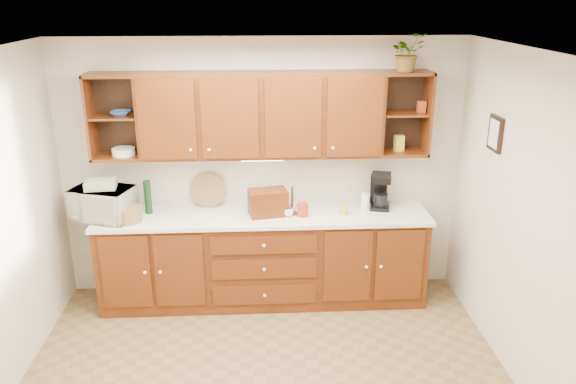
{
  "coord_description": "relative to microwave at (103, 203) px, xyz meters",
  "views": [
    {
      "loc": [
        -0.03,
        -3.65,
        2.98
      ],
      "look_at": [
        0.23,
        1.15,
        1.27
      ],
      "focal_mm": 35.0,
      "sensor_mm": 36.0,
      "label": 1
    }
  ],
  "objects": [
    {
      "name": "pantry_box_yellow",
      "position": [
        2.85,
        0.16,
        0.51
      ],
      "size": [
        0.1,
        0.08,
        0.15
      ],
      "primitive_type": "cube",
      "rotation": [
        0.0,
        0.0,
        0.19
      ],
      "color": "gold",
      "rests_on": "upper_cabinets"
    },
    {
      "name": "woven_tray",
      "position": [
        0.97,
        0.27,
        -0.14
      ],
      "size": [
        0.36,
        0.12,
        0.35
      ],
      "primitive_type": "cylinder",
      "rotation": [
        1.36,
        0.0,
        -0.08
      ],
      "color": "olive",
      "rests_on": "countertop"
    },
    {
      "name": "bowl_stack",
      "position": [
        0.22,
        0.15,
        0.83
      ],
      "size": [
        0.21,
        0.21,
        0.05
      ],
      "primitive_type": "imported",
      "rotation": [
        0.0,
        0.0,
        -0.1
      ],
      "color": "#294A99",
      "rests_on": "upper_cabinets"
    },
    {
      "name": "ceiling",
      "position": [
        1.52,
        -1.42,
        1.51
      ],
      "size": [
        4.0,
        4.0,
        0.0
      ],
      "primitive_type": "plane",
      "rotation": [
        3.14,
        0.0,
        0.0
      ],
      "color": "white",
      "rests_on": "back_wall"
    },
    {
      "name": "upper_cabinets",
      "position": [
        1.53,
        0.17,
        0.8
      ],
      "size": [
        3.2,
        0.33,
        0.8
      ],
      "color": "#371806",
      "rests_on": "back_wall"
    },
    {
      "name": "canister_yellow",
      "position": [
        2.3,
        -0.03,
        -0.1
      ],
      "size": [
        0.09,
        0.09,
        0.1
      ],
      "primitive_type": "cylinder",
      "rotation": [
        0.0,
        0.0,
        0.1
      ],
      "color": "gold",
      "rests_on": "countertop"
    },
    {
      "name": "wicker_basket",
      "position": [
        0.24,
        -0.09,
        -0.08
      ],
      "size": [
        0.29,
        0.29,
        0.14
      ],
      "primitive_type": "cylinder",
      "rotation": [
        0.0,
        0.0,
        0.12
      ],
      "color": "olive",
      "rests_on": "countertop"
    },
    {
      "name": "plate_stack",
      "position": [
        0.2,
        0.15,
        0.46
      ],
      "size": [
        0.25,
        0.25,
        0.07
      ],
      "primitive_type": "cylinder",
      "rotation": [
        0.0,
        0.0,
        0.17
      ],
      "color": "white",
      "rests_on": "upper_cabinets"
    },
    {
      "name": "microwave",
      "position": [
        0.0,
        0.0,
        0.0
      ],
      "size": [
        0.63,
        0.52,
        0.3
      ],
      "primitive_type": "imported",
      "rotation": [
        0.0,
        0.0,
        -0.3
      ],
      "color": "silver",
      "rests_on": "countertop"
    },
    {
      "name": "back_wall",
      "position": [
        1.52,
        0.33,
        0.21
      ],
      "size": [
        4.0,
        0.0,
        4.0
      ],
      "primitive_type": "plane",
      "rotation": [
        1.57,
        0.0,
        0.0
      ],
      "color": "beige",
      "rests_on": "floor"
    },
    {
      "name": "bread_box",
      "position": [
        1.57,
        0.0,
        -0.03
      ],
      "size": [
        0.4,
        0.29,
        0.25
      ],
      "primitive_type": "cube",
      "rotation": [
        0.0,
        0.0,
        0.19
      ],
      "color": "#371806",
      "rests_on": "countertop"
    },
    {
      "name": "framed_picture",
      "position": [
        3.5,
        -0.52,
        0.76
      ],
      "size": [
        0.03,
        0.24,
        0.3
      ],
      "primitive_type": "cube",
      "color": "black",
      "rests_on": "right_wall"
    },
    {
      "name": "mug_tree",
      "position": [
        1.8,
        0.02,
        -0.11
      ],
      "size": [
        0.23,
        0.24,
        0.28
      ],
      "rotation": [
        0.0,
        0.0,
        -0.08
      ],
      "color": "#371806",
      "rests_on": "countertop"
    },
    {
      "name": "wine_bottle",
      "position": [
        0.4,
        0.11,
        0.01
      ],
      "size": [
        0.09,
        0.09,
        0.33
      ],
      "primitive_type": "cylinder",
      "rotation": [
        0.0,
        0.0,
        0.33
      ],
      "color": "black",
      "rests_on": "countertop"
    },
    {
      "name": "countertop",
      "position": [
        1.52,
        0.02,
        -0.17
      ],
      "size": [
        3.24,
        0.64,
        0.04
      ],
      "primitive_type": "cube",
      "color": "silver",
      "rests_on": "base_cabinets"
    },
    {
      "name": "coffee_maker",
      "position": [
        2.69,
        0.15,
        0.02
      ],
      "size": [
        0.24,
        0.28,
        0.35
      ],
      "rotation": [
        0.0,
        0.0,
        -0.23
      ],
      "color": "black",
      "rests_on": "countertop"
    },
    {
      "name": "base_cabinets",
      "position": [
        1.52,
        0.03,
        -0.64
      ],
      "size": [
        3.2,
        0.6,
        0.9
      ],
      "primitive_type": "cube",
      "color": "#371806",
      "rests_on": "floor"
    },
    {
      "name": "canister_red",
      "position": [
        1.9,
        -0.05,
        -0.09
      ],
      "size": [
        0.14,
        0.14,
        0.13
      ],
      "primitive_type": "cylinder",
      "rotation": [
        0.0,
        0.0,
        -0.4
      ],
      "color": "#A33117",
      "rests_on": "countertop"
    },
    {
      "name": "potted_plant",
      "position": [
        2.86,
        0.11,
        1.37
      ],
      "size": [
        0.39,
        0.36,
        0.35
      ],
      "primitive_type": "imported",
      "rotation": [
        0.0,
        0.0,
        0.35
      ],
      "color": "#999999",
      "rests_on": "upper_cabinets"
    },
    {
      "name": "canister_white",
      "position": [
        2.54,
        0.1,
        -0.07
      ],
      "size": [
        0.09,
        0.09,
        0.17
      ],
      "primitive_type": "cylinder",
      "rotation": [
        0.0,
        0.0,
        -0.02
      ],
      "color": "white",
      "rests_on": "countertop"
    },
    {
      "name": "towel_stack",
      "position": [
        0.0,
        0.0,
        0.19
      ],
      "size": [
        0.3,
        0.23,
        0.08
      ],
      "primitive_type": "cube",
      "rotation": [
        0.0,
        0.0,
        0.11
      ],
      "color": "#EDD16F",
      "rests_on": "microwave"
    },
    {
      "name": "pantry_box_red",
      "position": [
        3.04,
        0.14,
        0.86
      ],
      "size": [
        0.08,
        0.07,
        0.11
      ],
      "primitive_type": "cube",
      "rotation": [
        0.0,
        0.0,
        0.02
      ],
      "color": "#A33117",
      "rests_on": "upper_cabinets"
    },
    {
      "name": "undercabinet_light",
      "position": [
        1.52,
        0.12,
        0.38
      ],
      "size": [
        0.4,
        0.05,
        0.02
      ],
      "primitive_type": "cube",
      "color": "white",
      "rests_on": "upper_cabinets"
    },
    {
      "name": "right_wall",
      "position": [
        3.52,
        -1.42,
        0.21
      ],
      "size": [
        0.0,
        3.5,
        3.5
      ],
      "primitive_type": "plane",
      "rotation": [
        1.57,
        0.0,
        -1.57
      ],
      "color": "beige",
      "rests_on": "floor"
    }
  ]
}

